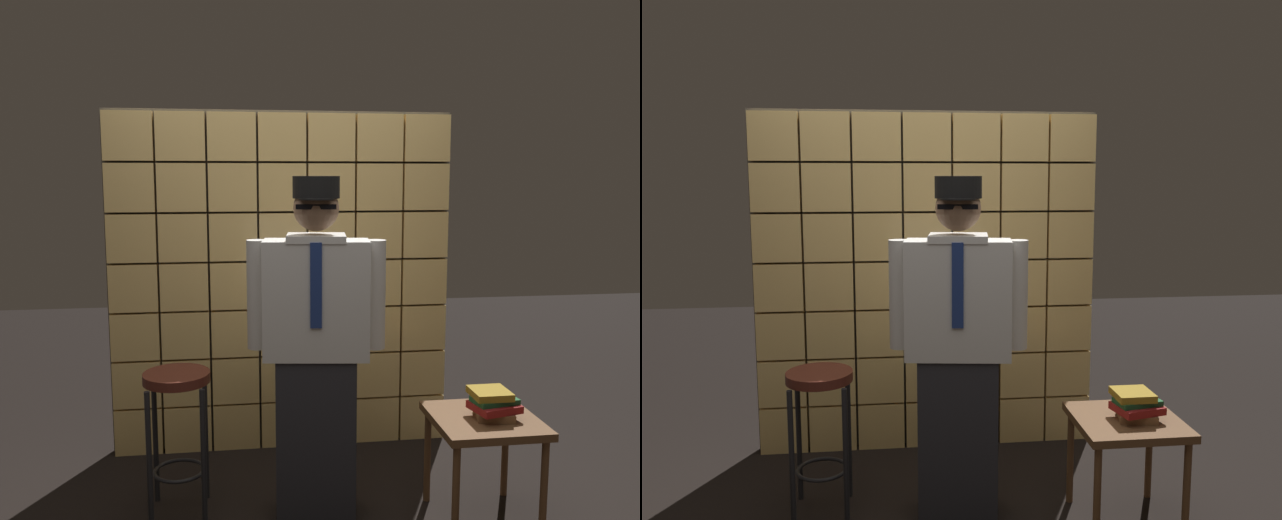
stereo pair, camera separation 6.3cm
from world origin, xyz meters
TOP-DOWN VIEW (x-y plane):
  - glass_block_wall at (-0.00, 1.34)m, footprint 2.17×0.10m
  - standing_person at (0.10, 0.45)m, footprint 0.70×0.33m
  - bar_stool at (-0.61, 0.57)m, footprint 0.34×0.34m
  - side_table at (0.93, 0.28)m, footprint 0.52×0.52m
  - book_stack at (0.96, 0.26)m, footprint 0.25×0.23m

SIDE VIEW (x-z plane):
  - side_table at x=0.93m, z-range 0.20..0.75m
  - bar_stool at x=-0.61m, z-range 0.19..0.94m
  - book_stack at x=0.96m, z-range 0.55..0.69m
  - standing_person at x=0.10m, z-range 0.04..1.78m
  - glass_block_wall at x=0.00m, z-range -0.02..2.15m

